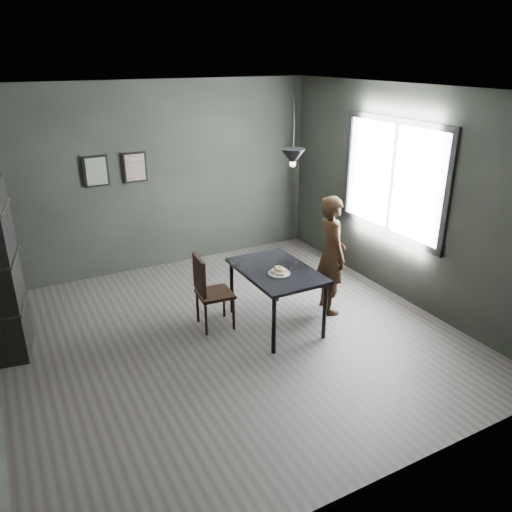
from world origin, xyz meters
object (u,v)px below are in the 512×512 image
cafe_table (276,275)px  wood_chair (208,288)px  pendant_lamp (293,157)px  woman (331,255)px  white_plate (279,274)px

cafe_table → wood_chair: (-0.75, 0.33, -0.14)m
wood_chair → pendant_lamp: pendant_lamp is taller
cafe_table → woman: bearing=1.3°
cafe_table → wood_chair: bearing=156.0°
cafe_table → woman: (0.81, 0.02, 0.10)m
cafe_table → pendant_lamp: bearing=21.8°
woman → wood_chair: bearing=91.2°
wood_chair → pendant_lamp: (1.00, -0.23, 1.52)m
cafe_table → white_plate: size_ratio=5.22×
pendant_lamp → wood_chair: bearing=166.8°
white_plate → pendant_lamp: bearing=39.1°
white_plate → pendant_lamp: pendant_lamp is taller
cafe_table → wood_chair: 0.83m
cafe_table → white_plate: (-0.05, -0.14, 0.08)m
woman → pendant_lamp: size_ratio=1.79×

